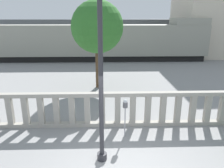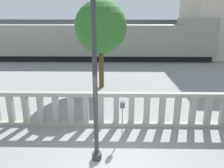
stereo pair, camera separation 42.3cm
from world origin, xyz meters
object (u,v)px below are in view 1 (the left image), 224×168
at_px(parking_meter, 125,107).
at_px(tree_left, 97,27).
at_px(lamppost, 100,3).
at_px(train_near, 93,42).
at_px(train_far, 107,34).

relative_size(parking_meter, tree_left, 0.28).
height_order(lamppost, tree_left, lamppost).
height_order(lamppost, parking_meter, lamppost).
relative_size(lamppost, tree_left, 1.38).
bearing_deg(tree_left, lamppost, -87.43).
height_order(train_near, train_far, train_far).
distance_m(parking_meter, train_near, 14.12).
xyz_separation_m(parking_meter, train_far, (-0.35, 21.45, 0.82)).
height_order(parking_meter, train_near, train_near).
distance_m(lamppost, train_far, 22.80).
height_order(parking_meter, train_far, train_far).
relative_size(lamppost, parking_meter, 4.89).
distance_m(lamppost, parking_meter, 3.47).
bearing_deg(lamppost, train_near, 93.79).
relative_size(train_near, tree_left, 4.37).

